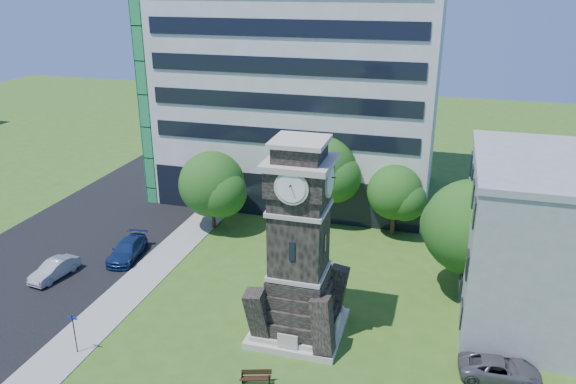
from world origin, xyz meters
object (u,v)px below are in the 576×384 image
(car_east_lot, at_px, (499,369))
(park_bench, at_px, (256,377))
(car_street_mid, at_px, (54,269))
(car_street_north, at_px, (127,250))
(clock_tower, at_px, (299,254))
(street_sign, at_px, (74,330))

(car_east_lot, xyz_separation_m, park_bench, (-12.52, -4.04, -0.16))
(car_street_mid, relative_size, park_bench, 2.42)
(car_street_north, bearing_deg, park_bench, -45.38)
(clock_tower, bearing_deg, street_sign, -154.38)
(car_street_mid, bearing_deg, car_street_north, 58.75)
(car_east_lot, bearing_deg, park_bench, 102.48)
(park_bench, relative_size, street_sign, 0.65)
(street_sign, bearing_deg, car_street_north, 107.17)
(car_street_mid, distance_m, car_street_north, 5.42)
(clock_tower, relative_size, street_sign, 4.88)
(park_bench, xyz_separation_m, street_sign, (-10.84, -0.34, 1.13))
(car_street_mid, bearing_deg, street_sign, -37.58)
(car_street_mid, xyz_separation_m, car_east_lot, (30.29, -2.76, -0.04))
(clock_tower, height_order, park_bench, clock_tower)
(park_bench, bearing_deg, car_street_mid, 141.43)
(car_street_north, relative_size, street_sign, 1.89)
(car_east_lot, xyz_separation_m, street_sign, (-23.35, -4.38, 0.97))
(clock_tower, distance_m, car_east_lot, 12.56)
(car_street_north, relative_size, car_east_lot, 1.09)
(car_east_lot, bearing_deg, car_street_mid, 79.39)
(street_sign, bearing_deg, car_east_lot, 10.68)
(car_street_north, distance_m, street_sign, 11.88)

